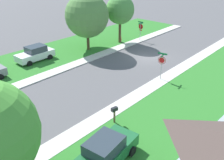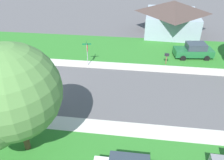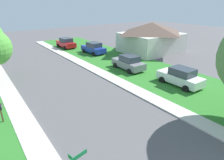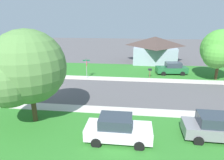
# 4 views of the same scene
# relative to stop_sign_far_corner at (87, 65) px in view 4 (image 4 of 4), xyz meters

# --- Properties ---
(ground_plane) EXTENTS (120.00, 120.00, 0.00)m
(ground_plane) POSITION_rel_stop_sign_far_corner_xyz_m (4.44, -4.36, -1.89)
(ground_plane) COLOR #565456
(sidewalk_east) EXTENTS (1.40, 56.00, 0.10)m
(sidewalk_east) POSITION_rel_stop_sign_far_corner_xyz_m (9.14, 7.64, -1.84)
(sidewalk_east) COLOR beige
(sidewalk_east) RESTS_ON ground
(lawn_east) EXTENTS (8.00, 56.00, 0.08)m
(lawn_east) POSITION_rel_stop_sign_far_corner_xyz_m (13.84, 7.64, -1.85)
(lawn_east) COLOR #2D7528
(lawn_east) RESTS_ON ground
(sidewalk_west) EXTENTS (1.40, 56.00, 0.10)m
(sidewalk_west) POSITION_rel_stop_sign_far_corner_xyz_m (-0.26, 7.64, -1.84)
(sidewalk_west) COLOR beige
(sidewalk_west) RESTS_ON ground
(lawn_west) EXTENTS (8.00, 56.00, 0.08)m
(lawn_west) POSITION_rel_stop_sign_far_corner_xyz_m (-4.96, 7.64, -1.85)
(lawn_west) COLOR #2D7528
(lawn_west) RESTS_ON ground
(stop_sign_far_corner) EXTENTS (0.91, 0.91, 2.77)m
(stop_sign_far_corner) POSITION_rel_stop_sign_far_corner_xyz_m (0.00, 0.00, 0.00)
(stop_sign_far_corner) COLOR #9E9EA3
(stop_sign_far_corner) RESTS_ON ground
(car_white_driveway_right) EXTENTS (2.04, 4.30, 1.76)m
(car_white_driveway_right) POSITION_rel_stop_sign_far_corner_xyz_m (13.36, 5.32, -1.01)
(car_white_driveway_right) COLOR white
(car_white_driveway_right) RESTS_ON ground
(car_grey_near_corner) EXTENTS (2.12, 4.34, 1.76)m
(car_grey_near_corner) POSITION_rel_stop_sign_far_corner_xyz_m (12.42, 11.74, -1.01)
(car_grey_near_corner) COLOR gray
(car_grey_near_corner) RESTS_ON ground
(car_green_across_road) EXTENTS (2.41, 4.48, 1.76)m
(car_green_across_road) POSITION_rel_stop_sign_far_corner_xyz_m (-3.58, 11.57, -1.01)
(car_green_across_road) COLOR #1E6033
(car_green_across_road) RESTS_ON ground
(tree_across_left) EXTENTS (5.78, 5.38, 7.09)m
(tree_across_left) POSITION_rel_stop_sign_far_corner_xyz_m (11.91, -1.51, 2.34)
(tree_across_left) COLOR #4C3823
(tree_across_left) RESTS_ON ground
(tree_sidewalk_far) EXTENTS (5.16, 4.80, 6.50)m
(tree_sidewalk_far) POSITION_rel_stop_sign_far_corner_xyz_m (-1.25, 16.68, 2.05)
(tree_sidewalk_far) COLOR #4C3823
(tree_sidewalk_far) RESTS_ON ground
(house_left_setback) EXTENTS (9.41, 8.28, 4.60)m
(house_left_setback) POSITION_rel_stop_sign_far_corner_xyz_m (-12.10, 9.77, 0.49)
(house_left_setback) COLOR #93A3B2
(house_left_setback) RESTS_ON ground
(mailbox) EXTENTS (0.33, 0.52, 1.31)m
(mailbox) POSITION_rel_stop_sign_far_corner_xyz_m (-1.36, 8.32, -0.88)
(mailbox) COLOR brown
(mailbox) RESTS_ON ground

